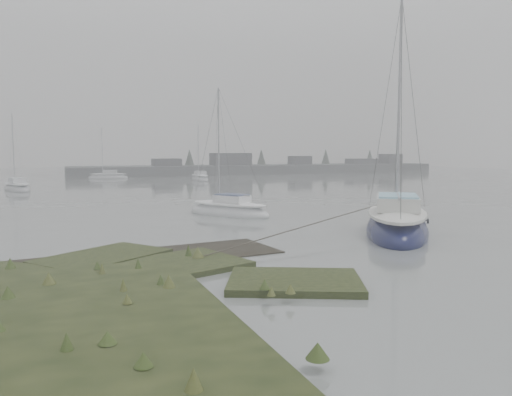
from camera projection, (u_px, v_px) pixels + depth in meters
name	position (u px, v px, depth m)	size (l,w,h in m)	color
ground	(125.00, 194.00, 41.30)	(160.00, 160.00, 0.00)	slate
far_shoreline	(269.00, 168.00, 80.68)	(60.00, 8.00, 4.15)	#4C4F51
sailboat_main	(397.00, 226.00, 21.62)	(6.71, 7.90, 11.12)	#0D1036
sailboat_white	(229.00, 211.00, 27.92)	(4.41, 5.54, 7.66)	silver
sailboat_far_a	(17.00, 188.00, 45.20)	(3.28, 5.68, 7.61)	#9DA0A6
sailboat_far_b	(200.00, 178.00, 61.22)	(1.99, 5.42, 7.55)	#B3B6BD
sailboat_far_c	(108.00, 177.00, 65.22)	(5.29, 2.68, 7.14)	silver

